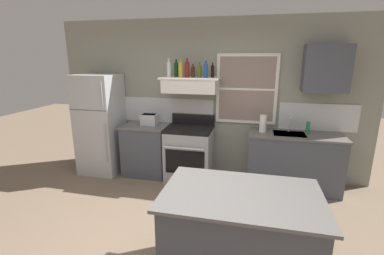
{
  "coord_description": "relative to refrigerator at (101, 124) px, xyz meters",
  "views": [
    {
      "loc": [
        0.79,
        -2.41,
        2.07
      ],
      "look_at": [
        -0.05,
        1.2,
        1.1
      ],
      "focal_mm": 25.34,
      "sensor_mm": 36.0,
      "label": 1
    }
  ],
  "objects": [
    {
      "name": "range_hood_shelf",
      "position": [
        1.65,
        0.12,
        0.74
      ],
      "size": [
        0.96,
        0.52,
        0.24
      ],
      "color": "white"
    },
    {
      "name": "sink_faucet",
      "position": [
        3.25,
        0.16,
        0.2
      ],
      "size": [
        0.03,
        0.17,
        0.28
      ],
      "color": "silver",
      "rests_on": "counter_right_with_sink"
    },
    {
      "name": "bottle_red_label_wine",
      "position": [
        1.6,
        0.08,
        0.99
      ],
      "size": [
        0.07,
        0.07,
        0.31
      ],
      "color": "maroon",
      "rests_on": "range_hood_shelf"
    },
    {
      "name": "back_wall",
      "position": [
        1.93,
        0.39,
        0.46
      ],
      "size": [
        5.4,
        0.11,
        2.7
      ],
      "color": "gray",
      "rests_on": "ground_plane"
    },
    {
      "name": "bottle_olive_oil_square",
      "position": [
        1.8,
        0.12,
        0.96
      ],
      "size": [
        0.06,
        0.06,
        0.25
      ],
      "color": "#4C601E",
      "rests_on": "range_hood_shelf"
    },
    {
      "name": "bottle_blue_liqueur",
      "position": [
        1.91,
        0.08,
        0.97
      ],
      "size": [
        0.07,
        0.07,
        0.27
      ],
      "color": "#1E478C",
      "rests_on": "range_hood_shelf"
    },
    {
      "name": "bottle_clear_tall",
      "position": [
        1.29,
        0.07,
        0.98
      ],
      "size": [
        0.06,
        0.06,
        0.3
      ],
      "color": "silver",
      "rests_on": "range_hood_shelf"
    },
    {
      "name": "counter_right_with_sink",
      "position": [
        3.35,
        0.06,
        -0.43
      ],
      "size": [
        1.43,
        0.63,
        0.91
      ],
      "color": "#474C56",
      "rests_on": "ground_plane"
    },
    {
      "name": "bottle_brown_stout",
      "position": [
        1.69,
        0.09,
        0.95
      ],
      "size": [
        0.06,
        0.06,
        0.21
      ],
      "color": "#381E0F",
      "rests_on": "range_hood_shelf"
    },
    {
      "name": "upper_cabinet_right",
      "position": [
        3.7,
        0.2,
        1.01
      ],
      "size": [
        0.64,
        0.32,
        0.7
      ],
      "color": "#474C56"
    },
    {
      "name": "ground_plane",
      "position": [
        1.9,
        -1.84,
        -0.89
      ],
      "size": [
        16.0,
        16.0,
        0.0
      ],
      "primitive_type": "plane",
      "color": "#7A6651"
    },
    {
      "name": "paper_towel_roll",
      "position": [
        2.84,
        0.06,
        0.16
      ],
      "size": [
        0.11,
        0.11,
        0.27
      ],
      "primitive_type": "cylinder",
      "color": "white",
      "rests_on": "counter_right_with_sink"
    },
    {
      "name": "refrigerator",
      "position": [
        0.0,
        0.0,
        0.0
      ],
      "size": [
        0.7,
        0.72,
        1.78
      ],
      "color": "#B7BABC",
      "rests_on": "ground_plane"
    },
    {
      "name": "toaster",
      "position": [
        0.91,
        0.08,
        0.12
      ],
      "size": [
        0.3,
        0.2,
        0.19
      ],
      "color": "silver",
      "rests_on": "counter_left_of_stove"
    },
    {
      "name": "bottle_balsamic_dark",
      "position": [
        2.0,
        0.16,
        0.96
      ],
      "size": [
        0.06,
        0.06,
        0.24
      ],
      "color": "black",
      "rests_on": "range_hood_shelf"
    },
    {
      "name": "bottle_champagne_gold_foil",
      "position": [
        1.5,
        0.08,
        0.98
      ],
      "size": [
        0.08,
        0.08,
        0.29
      ],
      "color": "#B29333",
      "rests_on": "range_hood_shelf"
    },
    {
      "name": "dish_soap_bottle",
      "position": [
        3.53,
        0.16,
        0.11
      ],
      "size": [
        0.06,
        0.06,
        0.18
      ],
      "primitive_type": "cylinder",
      "color": "#268C3F",
      "rests_on": "counter_right_with_sink"
    },
    {
      "name": "bottle_dark_green_wine",
      "position": [
        1.4,
        0.16,
        0.98
      ],
      "size": [
        0.07,
        0.07,
        0.29
      ],
      "color": "#143819",
      "rests_on": "range_hood_shelf"
    },
    {
      "name": "kitchen_island",
      "position": [
        2.63,
        -2.05,
        -0.43
      ],
      "size": [
        1.4,
        0.9,
        0.91
      ],
      "color": "#474C56",
      "rests_on": "ground_plane"
    },
    {
      "name": "counter_left_of_stove",
      "position": [
        0.85,
        0.06,
        -0.43
      ],
      "size": [
        0.79,
        0.63,
        0.91
      ],
      "color": "#474C56",
      "rests_on": "ground_plane"
    },
    {
      "name": "stove_range",
      "position": [
        1.65,
        0.02,
        -0.42
      ],
      "size": [
        0.76,
        0.69,
        1.09
      ],
      "color": "#9EA0A5",
      "rests_on": "ground_plane"
    }
  ]
}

